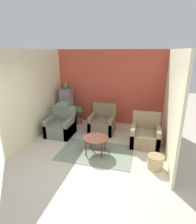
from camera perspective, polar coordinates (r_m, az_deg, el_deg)
ground_plane at (r=4.65m, az=-5.67°, el=-18.21°), size 20.00×20.00×0.00m
wall_back_accent at (r=7.22m, az=3.56°, el=7.42°), size 4.17×0.06×2.80m
wall_left at (r=6.38m, az=-18.24°, el=5.06°), size 0.06×3.44×2.80m
wall_right at (r=5.43m, az=21.51°, el=2.47°), size 0.06×3.44×2.80m
area_rug at (r=5.42m, az=-0.66°, el=-12.25°), size 2.06×1.33×0.01m
coffee_table at (r=5.22m, az=-0.67°, el=-8.24°), size 0.71×0.71×0.47m
armchair_left at (r=6.50m, az=-11.21°, el=-4.30°), size 0.84×0.86×0.96m
armchair_right at (r=5.91m, az=14.19°, el=-6.91°), size 0.84×0.86×0.96m
armchair_middle at (r=6.63m, az=1.40°, el=-3.49°), size 0.84×0.86×0.96m
birdcage at (r=7.45m, az=-9.44°, el=1.78°), size 0.51×0.51×1.38m
parrot at (r=7.26m, az=-9.77°, el=7.93°), size 0.10×0.18×0.22m
potted_plant at (r=7.34m, az=-5.82°, el=-0.29°), size 0.33×0.30×0.69m
wicker_basket at (r=4.93m, az=17.11°, el=-14.24°), size 0.41×0.41×0.33m
throw_pillow at (r=6.54m, az=-10.42°, el=2.45°), size 0.36×0.36×0.10m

